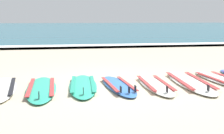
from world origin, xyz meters
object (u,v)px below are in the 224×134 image
at_px(surfboard_7, 223,80).
at_px(surfboard_3, 83,85).
at_px(surfboard_4, 118,85).
at_px(surfboard_1, 1,88).
at_px(surfboard_6, 189,82).
at_px(surfboard_2, 41,88).
at_px(surfboard_5, 155,84).

bearing_deg(surfboard_7, surfboard_3, 179.75).
distance_m(surfboard_3, surfboard_4, 0.69).
height_order(surfboard_1, surfboard_6, same).
bearing_deg(surfboard_6, surfboard_3, 179.06).
relative_size(surfboard_2, surfboard_3, 1.01).
bearing_deg(surfboard_7, surfboard_6, -178.28).
relative_size(surfboard_1, surfboard_5, 1.08).
bearing_deg(surfboard_5, surfboard_3, 173.32).
bearing_deg(surfboard_1, surfboard_2, -11.13).
bearing_deg(surfboard_7, surfboard_2, -178.33).
bearing_deg(surfboard_3, surfboard_7, -0.25).
bearing_deg(surfboard_6, surfboard_2, -178.34).
relative_size(surfboard_1, surfboard_7, 1.00).
distance_m(surfboard_6, surfboard_7, 0.76).
xyz_separation_m(surfboard_3, surfboard_7, (2.96, -0.01, 0.00)).
distance_m(surfboard_1, surfboard_7, 4.49).
relative_size(surfboard_3, surfboard_4, 1.12).
bearing_deg(surfboard_2, surfboard_5, -1.12).
bearing_deg(surfboard_6, surfboard_4, -176.25).
distance_m(surfboard_4, surfboard_6, 1.53).
height_order(surfboard_1, surfboard_5, same).
relative_size(surfboard_3, surfboard_7, 0.98).
xyz_separation_m(surfboard_6, surfboard_7, (0.76, 0.02, 0.00)).
distance_m(surfboard_1, surfboard_2, 0.75).
bearing_deg(surfboard_5, surfboard_7, 5.60).
bearing_deg(surfboard_4, surfboard_1, 175.88).
bearing_deg(surfboard_4, surfboard_3, 168.65).
bearing_deg(surfboard_7, surfboard_4, -176.93).
bearing_deg(surfboard_3, surfboard_1, 179.14).
xyz_separation_m(surfboard_1, surfboard_3, (1.53, -0.02, 0.00)).
distance_m(surfboard_3, surfboard_7, 2.96).
height_order(surfboard_4, surfboard_5, same).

